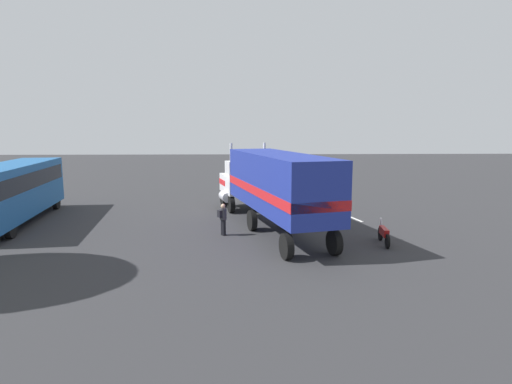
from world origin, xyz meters
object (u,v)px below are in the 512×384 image
Objects in this scene: person_bystander at (223,218)px; parked_bus at (12,188)px; semi_truck at (271,183)px; motorcycle at (384,234)px.

person_bystander is 0.14× the size of parked_bus.
semi_truck reaches higher than person_bystander.
parked_bus is 5.33× the size of motorcycle.
motorcycle is at bearing -122.89° from semi_truck.
semi_truck is 3.32m from person_bystander.
semi_truck is 1.27× the size of parked_bus.
parked_bus is 20.50m from motorcycle.
semi_truck is 6.79× the size of motorcycle.
person_bystander reaches higher than motorcycle.
semi_truck is 6.42m from motorcycle.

